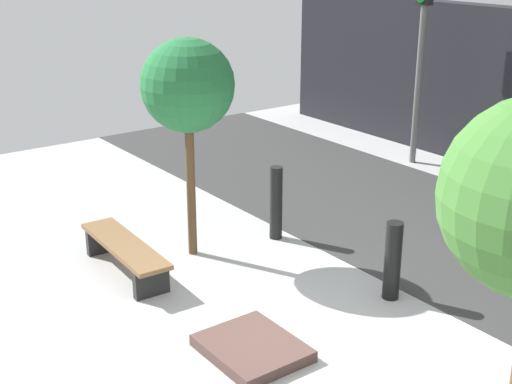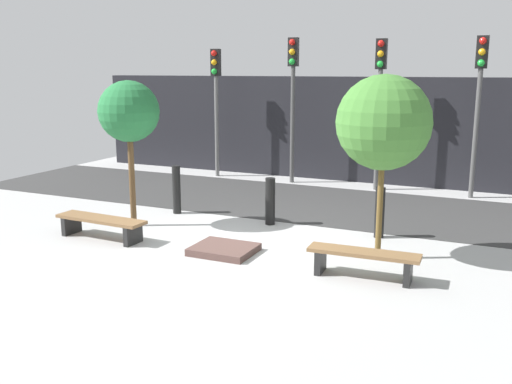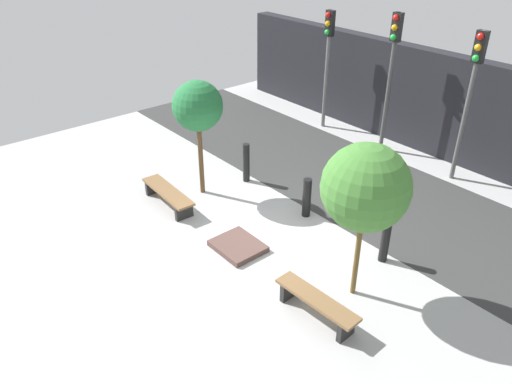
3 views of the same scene
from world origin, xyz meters
TOP-DOWN VIEW (x-y plane):
  - ground_plane at (0.00, 0.00)m, footprint 18.00×18.00m
  - road_strip at (0.00, 3.75)m, footprint 18.00×3.92m
  - bench_left at (-2.57, -0.76)m, footprint 1.92×0.54m
  - planter_bed at (0.00, -0.56)m, footprint 1.08×0.91m
  - tree_behind_left_bench at (-2.57, 0.27)m, footprint 1.24×1.24m
  - bollard_far_left at (-2.30, 1.54)m, footprint 0.19×0.19m
  - bollard_left at (0.00, 1.54)m, footprint 0.21×0.21m
  - traffic_light_west at (-3.67, 6.00)m, footprint 0.28×0.27m

SIDE VIEW (x-z plane):
  - ground_plane at x=0.00m, z-range 0.00..0.00m
  - road_strip at x=0.00m, z-range 0.00..0.01m
  - planter_bed at x=0.00m, z-range 0.00..0.13m
  - bench_left at x=-2.57m, z-range 0.10..0.52m
  - bollard_left at x=0.00m, z-range 0.00..1.00m
  - bollard_far_left at x=-2.30m, z-range 0.00..1.10m
  - tree_behind_left_bench at x=-2.57m, z-range 0.86..3.86m
  - traffic_light_west at x=-3.67m, z-range 0.72..4.51m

